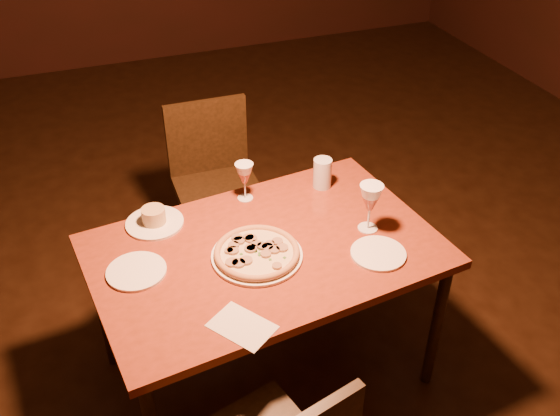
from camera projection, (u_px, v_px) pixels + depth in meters
name	position (u px, v px, depth m)	size (l,w,h in m)	color
floor	(272.00, 324.00, 2.97)	(7.00, 7.00, 0.00)	#301D10
dining_table	(265.00, 260.00, 2.39)	(1.38, 0.97, 0.69)	maroon
chair_far	(215.00, 178.00, 3.14)	(0.42, 0.42, 0.85)	black
pizza_plate	(257.00, 253.00, 2.30)	(0.34, 0.34, 0.04)	white
ramekin_saucer	(154.00, 219.00, 2.46)	(0.23, 0.23, 0.07)	white
wine_glass_far	(245.00, 181.00, 2.57)	(0.08, 0.08, 0.17)	#A75145
wine_glass_right	(370.00, 208.00, 2.39)	(0.09, 0.09, 0.20)	#A75145
water_tumbler	(322.00, 173.00, 2.66)	(0.08, 0.08, 0.13)	silver
side_plate_left	(136.00, 271.00, 2.23)	(0.22, 0.22, 0.01)	white
side_plate_near	(378.00, 253.00, 2.32)	(0.21, 0.21, 0.01)	white
menu_card	(242.00, 326.00, 2.02)	(0.14, 0.20, 0.00)	beige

